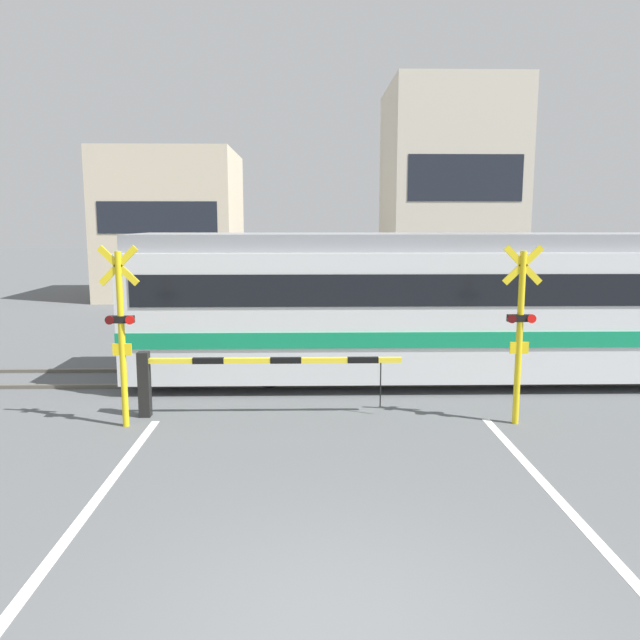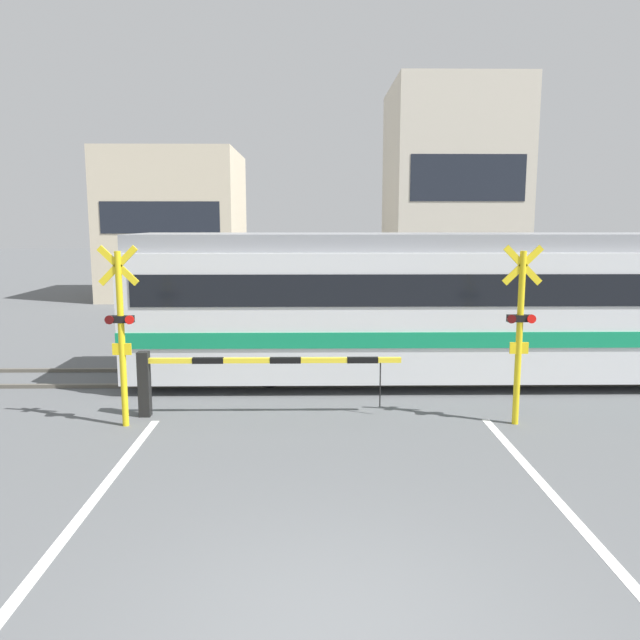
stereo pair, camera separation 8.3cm
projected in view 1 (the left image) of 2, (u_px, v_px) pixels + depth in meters
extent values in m
plane|color=#56595B|center=(338.00, 636.00, 5.30)|extent=(160.00, 160.00, 0.00)
cube|color=#5B564C|center=(319.00, 385.00, 13.34)|extent=(50.00, 0.10, 0.08)
cube|color=#5B564C|center=(318.00, 369.00, 14.75)|extent=(50.00, 0.10, 0.08)
cube|color=white|center=(36.00, 578.00, 6.16)|extent=(0.14, 9.86, 0.01)
cube|color=white|center=(624.00, 571.00, 6.28)|extent=(0.14, 9.86, 0.01)
cube|color=silver|center=(488.00, 310.00, 13.89)|extent=(15.67, 2.96, 2.66)
cube|color=gray|center=(491.00, 242.00, 13.66)|extent=(15.52, 2.60, 0.36)
cube|color=#148C59|center=(487.00, 327.00, 13.95)|extent=(15.69, 3.02, 0.32)
cube|color=black|center=(489.00, 283.00, 13.80)|extent=(15.05, 3.00, 0.64)
cube|color=black|center=(133.00, 284.00, 13.63)|extent=(0.03, 2.07, 0.80)
cylinder|color=black|center=(269.00, 370.00, 13.26)|extent=(0.76, 0.12, 0.76)
cylinder|color=black|center=(272.00, 356.00, 14.68)|extent=(0.76, 0.12, 0.76)
cube|color=black|center=(144.00, 384.00, 11.23)|extent=(0.20, 0.20, 1.19)
cube|color=yellow|center=(273.00, 360.00, 11.21)|extent=(4.64, 0.09, 0.09)
cube|color=black|center=(208.00, 361.00, 11.18)|extent=(0.56, 0.10, 0.10)
cube|color=black|center=(286.00, 360.00, 11.21)|extent=(0.56, 0.10, 0.10)
cube|color=black|center=(363.00, 360.00, 11.24)|extent=(0.56, 0.10, 0.10)
cylinder|color=black|center=(380.00, 385.00, 11.32)|extent=(0.02, 0.02, 0.82)
cube|color=black|center=(431.00, 328.00, 17.29)|extent=(0.20, 0.20, 1.19)
cube|color=yellow|center=(348.00, 312.00, 17.17)|extent=(4.64, 0.09, 0.09)
cube|color=black|center=(390.00, 312.00, 17.19)|extent=(0.56, 0.10, 0.10)
cube|color=black|center=(339.00, 313.00, 17.17)|extent=(0.56, 0.10, 0.10)
cube|color=black|center=(289.00, 313.00, 17.14)|extent=(0.56, 0.10, 0.10)
cylinder|color=black|center=(277.00, 329.00, 17.20)|extent=(0.02, 0.02, 0.82)
cylinder|color=yellow|center=(122.00, 340.00, 10.55)|extent=(0.11, 0.11, 3.01)
cube|color=yellow|center=(118.00, 266.00, 10.35)|extent=(0.68, 0.04, 0.68)
cube|color=yellow|center=(118.00, 266.00, 10.35)|extent=(0.68, 0.04, 0.68)
cube|color=black|center=(121.00, 319.00, 10.49)|extent=(0.44, 0.12, 0.12)
cylinder|color=#4C0C0C|center=(109.00, 320.00, 10.41)|extent=(0.15, 0.03, 0.15)
cylinder|color=red|center=(130.00, 320.00, 10.42)|extent=(0.15, 0.03, 0.15)
cube|color=yellow|center=(122.00, 349.00, 10.55)|extent=(0.32, 0.03, 0.20)
cylinder|color=yellow|center=(519.00, 339.00, 10.69)|extent=(0.11, 0.11, 3.01)
cube|color=yellow|center=(523.00, 265.00, 10.49)|extent=(0.68, 0.04, 0.68)
cube|color=yellow|center=(523.00, 265.00, 10.49)|extent=(0.68, 0.04, 0.68)
cube|color=black|center=(520.00, 318.00, 10.63)|extent=(0.44, 0.12, 0.12)
cylinder|color=#4C0C0C|center=(512.00, 319.00, 10.56)|extent=(0.15, 0.03, 0.15)
cylinder|color=red|center=(532.00, 319.00, 10.56)|extent=(0.15, 0.03, 0.15)
cube|color=yellow|center=(519.00, 348.00, 10.69)|extent=(0.32, 0.03, 0.20)
cylinder|color=#23232D|center=(313.00, 327.00, 18.74)|extent=(0.13, 0.13, 0.75)
cylinder|color=#23232D|center=(318.00, 327.00, 18.75)|extent=(0.13, 0.13, 0.75)
cube|color=#386647|center=(315.00, 305.00, 18.64)|extent=(0.38, 0.22, 0.59)
sphere|color=tan|center=(315.00, 292.00, 18.58)|extent=(0.20, 0.20, 0.20)
cube|color=beige|center=(173.00, 225.00, 29.34)|extent=(6.00, 6.26, 6.71)
cube|color=#1E232D|center=(157.00, 217.00, 26.19)|extent=(5.04, 0.03, 1.34)
cube|color=beige|center=(448.00, 193.00, 29.38)|extent=(5.80, 6.26, 9.71)
cube|color=#1E232D|center=(466.00, 178.00, 26.20)|extent=(4.88, 0.03, 1.94)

